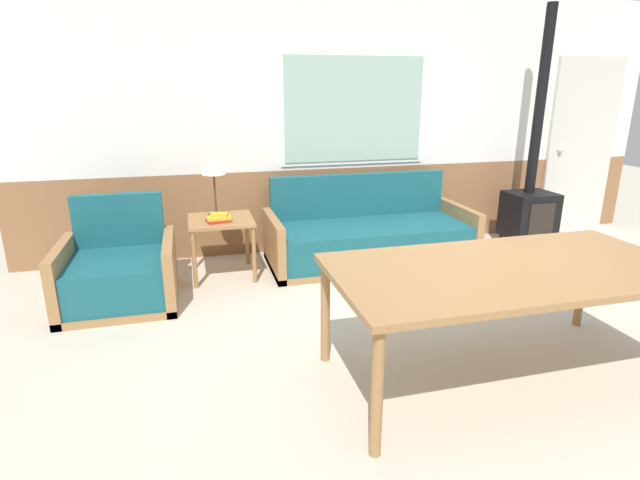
{
  "coord_description": "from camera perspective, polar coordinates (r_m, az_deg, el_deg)",
  "views": [
    {
      "loc": [
        -1.82,
        -2.6,
        1.75
      ],
      "look_at": [
        -0.81,
        1.19,
        0.54
      ],
      "focal_mm": 28.0,
      "sensor_mm": 36.0,
      "label": 1
    }
  ],
  "objects": [
    {
      "name": "ground_plane",
      "position": [
        3.62,
        17.94,
        -12.62
      ],
      "size": [
        16.0,
        16.0,
        0.0
      ],
      "primitive_type": "plane",
      "color": "beige"
    },
    {
      "name": "wall_back",
      "position": [
        5.55,
        4.39,
        13.08
      ],
      "size": [
        7.2,
        0.09,
        2.7
      ],
      "color": "#8E603D",
      "rests_on": "ground_plane"
    },
    {
      "name": "couch",
      "position": [
        5.17,
        5.64,
        0.25
      ],
      "size": [
        2.08,
        0.88,
        0.86
      ],
      "color": "#9E7042",
      "rests_on": "ground_plane"
    },
    {
      "name": "armchair",
      "position": [
        4.49,
        -21.98,
        -3.64
      ],
      "size": [
        0.91,
        0.87,
        0.86
      ],
      "rotation": [
        0.0,
        0.0,
        0.04
      ],
      "color": "#9E7042",
      "rests_on": "ground_plane"
    },
    {
      "name": "side_table",
      "position": [
        4.78,
        -11.23,
        1.45
      ],
      "size": [
        0.6,
        0.6,
        0.56
      ],
      "color": "#9E7042",
      "rests_on": "ground_plane"
    },
    {
      "name": "table_lamp",
      "position": [
        4.77,
        -12.06,
        7.72
      ],
      "size": [
        0.22,
        0.22,
        0.55
      ],
      "color": "#4C3823",
      "rests_on": "side_table"
    },
    {
      "name": "book_stack",
      "position": [
        4.65,
        -11.51,
        2.47
      ],
      "size": [
        0.23,
        0.19,
        0.08
      ],
      "color": "#B22823",
      "rests_on": "side_table"
    },
    {
      "name": "dining_table",
      "position": [
        3.17,
        20.77,
        -3.79
      ],
      "size": [
        2.12,
        1.05,
        0.74
      ],
      "color": "#9E7042",
      "rests_on": "ground_plane"
    },
    {
      "name": "wood_stove",
      "position": [
        6.09,
        22.94,
        4.59
      ],
      "size": [
        0.51,
        0.44,
        2.56
      ],
      "color": "black",
      "rests_on": "ground_plane"
    },
    {
      "name": "entry_door",
      "position": [
        7.03,
        27.64,
        9.49
      ],
      "size": [
        0.93,
        0.09,
        2.09
      ],
      "color": "silver",
      "rests_on": "ground_plane"
    }
  ]
}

